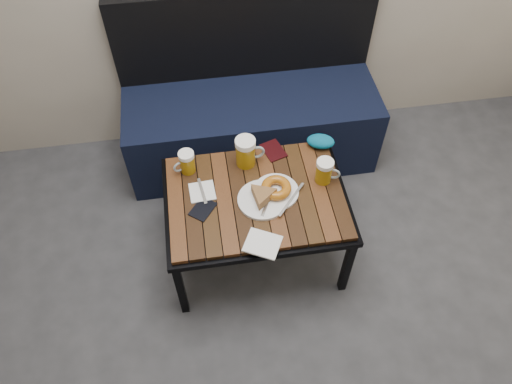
{
  "coord_description": "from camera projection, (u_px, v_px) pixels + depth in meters",
  "views": [
    {
      "loc": [
        -0.29,
        -0.29,
        2.28
      ],
      "look_at": [
        -0.08,
        1.07,
        0.5
      ],
      "focal_mm": 35.0,
      "sensor_mm": 36.0,
      "label": 1
    }
  ],
  "objects": [
    {
      "name": "passport_burgundy",
      "position": [
        273.0,
        150.0,
        2.43
      ],
      "size": [
        0.13,
        0.15,
        0.01
      ],
      "primitive_type": "cube",
      "rotation": [
        0.0,
        0.0,
        0.32
      ],
      "color": "black",
      "rests_on": "cafe_table"
    },
    {
      "name": "bench",
      "position": [
        251.0,
        120.0,
        2.85
      ],
      "size": [
        1.4,
        0.5,
        0.95
      ],
      "color": "black",
      "rests_on": "ground"
    },
    {
      "name": "napkin_right",
      "position": [
        263.0,
        244.0,
        2.11
      ],
      "size": [
        0.19,
        0.18,
        0.01
      ],
      "rotation": [
        0.0,
        0.0,
        -0.48
      ],
      "color": "white",
      "rests_on": "cafe_table"
    },
    {
      "name": "room_shell",
      "position": [
        347.0,
        13.0,
        0.92
      ],
      "size": [
        4.0,
        4.0,
        4.0
      ],
      "color": "gray",
      "rests_on": "ground"
    },
    {
      "name": "cafe_table",
      "position": [
        256.0,
        202.0,
        2.3
      ],
      "size": [
        0.84,
        0.62,
        0.47
      ],
      "color": "black",
      "rests_on": "ground"
    },
    {
      "name": "beer_mug_centre",
      "position": [
        246.0,
        152.0,
        2.33
      ],
      "size": [
        0.14,
        0.1,
        0.15
      ],
      "rotation": [
        0.0,
        0.0,
        0.05
      ],
      "color": "#966E0C",
      "rests_on": "cafe_table"
    },
    {
      "name": "beer_mug_left",
      "position": [
        187.0,
        162.0,
        2.31
      ],
      "size": [
        0.11,
        0.09,
        0.12
      ],
      "rotation": [
        0.0,
        0.0,
        3.51
      ],
      "color": "#966E0C",
      "rests_on": "cafe_table"
    },
    {
      "name": "plate_bagel",
      "position": [
        276.0,
        190.0,
        2.26
      ],
      "size": [
        0.24,
        0.25,
        0.06
      ],
      "color": "white",
      "rests_on": "cafe_table"
    },
    {
      "name": "plate_pie",
      "position": [
        262.0,
        197.0,
        2.23
      ],
      "size": [
        0.22,
        0.22,
        0.06
      ],
      "color": "white",
      "rests_on": "cafe_table"
    },
    {
      "name": "beer_mug_right",
      "position": [
        325.0,
        171.0,
        2.27
      ],
      "size": [
        0.12,
        0.09,
        0.13
      ],
      "rotation": [
        0.0,
        0.0,
        -0.32
      ],
      "color": "#966E0C",
      "rests_on": "cafe_table"
    },
    {
      "name": "napkin_left",
      "position": [
        202.0,
        192.0,
        2.28
      ],
      "size": [
        0.12,
        0.15,
        0.01
      ],
      "rotation": [
        0.0,
        0.0,
        0.05
      ],
      "color": "white",
      "rests_on": "cafe_table"
    },
    {
      "name": "passport_navy",
      "position": [
        203.0,
        209.0,
        2.22
      ],
      "size": [
        0.14,
        0.14,
        0.01
      ],
      "primitive_type": "cube",
      "rotation": [
        0.0,
        0.0,
        -0.66
      ],
      "color": "black",
      "rests_on": "cafe_table"
    },
    {
      "name": "knit_pouch",
      "position": [
        321.0,
        141.0,
        2.43
      ],
      "size": [
        0.16,
        0.12,
        0.06
      ],
      "primitive_type": "ellipsoid",
      "rotation": [
        0.0,
        0.0,
        -0.3
      ],
      "color": "#05578B",
      "rests_on": "cafe_table"
    }
  ]
}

